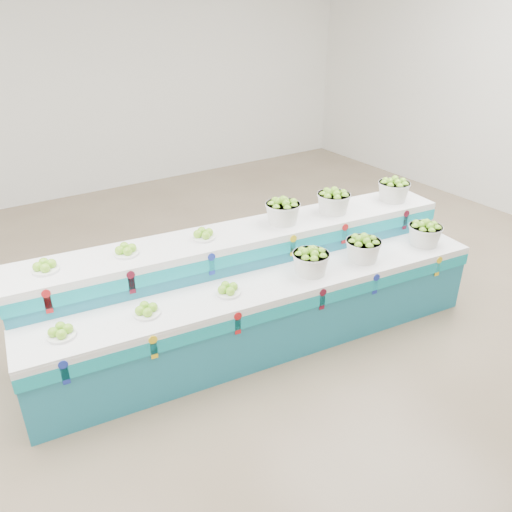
# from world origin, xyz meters

# --- Properties ---
(ground) EXTENTS (10.00, 10.00, 0.00)m
(ground) POSITION_xyz_m (0.00, 0.00, 0.00)
(ground) COLOR brown
(ground) RESTS_ON ground
(back_wall) EXTENTS (10.00, 0.00, 10.00)m
(back_wall) POSITION_xyz_m (0.00, 5.00, 2.00)
(back_wall) COLOR silver
(back_wall) RESTS_ON ground
(display_stand) EXTENTS (4.47, 1.62, 1.02)m
(display_stand) POSITION_xyz_m (0.00, 0.02, 0.51)
(display_stand) COLOR teal
(display_stand) RESTS_ON ground
(plate_lower_left) EXTENTS (0.25, 0.25, 0.10)m
(plate_lower_left) POSITION_xyz_m (-1.80, -0.05, 0.77)
(plate_lower_left) COLOR white
(plate_lower_left) RESTS_ON display_stand
(plate_lower_mid) EXTENTS (0.25, 0.25, 0.10)m
(plate_lower_mid) POSITION_xyz_m (-1.15, -0.12, 0.77)
(plate_lower_mid) COLOR white
(plate_lower_mid) RESTS_ON display_stand
(plate_lower_right) EXTENTS (0.25, 0.25, 0.10)m
(plate_lower_right) POSITION_xyz_m (-0.43, -0.21, 0.77)
(plate_lower_right) COLOR white
(plate_lower_right) RESTS_ON display_stand
(basket_lower_left) EXTENTS (0.38, 0.38, 0.25)m
(basket_lower_left) POSITION_xyz_m (0.40, -0.30, 0.84)
(basket_lower_left) COLOR silver
(basket_lower_left) RESTS_ON display_stand
(basket_lower_mid) EXTENTS (0.38, 0.38, 0.25)m
(basket_lower_mid) POSITION_xyz_m (0.99, -0.37, 0.84)
(basket_lower_mid) COLOR silver
(basket_lower_mid) RESTS_ON display_stand
(basket_lower_right) EXTENTS (0.38, 0.38, 0.25)m
(basket_lower_right) POSITION_xyz_m (1.77, -0.46, 0.84)
(basket_lower_right) COLOR silver
(basket_lower_right) RESTS_ON display_stand
(plate_upper_left) EXTENTS (0.25, 0.25, 0.10)m
(plate_upper_left) POSITION_xyz_m (-1.74, 0.49, 1.07)
(plate_upper_left) COLOR white
(plate_upper_left) RESTS_ON display_stand
(plate_upper_mid) EXTENTS (0.25, 0.25, 0.10)m
(plate_upper_mid) POSITION_xyz_m (-1.09, 0.41, 1.07)
(plate_upper_mid) COLOR white
(plate_upper_mid) RESTS_ON display_stand
(plate_upper_right) EXTENTS (0.25, 0.25, 0.10)m
(plate_upper_right) POSITION_xyz_m (-0.37, 0.33, 1.07)
(plate_upper_right) COLOR white
(plate_upper_right) RESTS_ON display_stand
(basket_upper_left) EXTENTS (0.38, 0.38, 0.25)m
(basket_upper_left) POSITION_xyz_m (0.46, 0.24, 1.14)
(basket_upper_left) COLOR silver
(basket_upper_left) RESTS_ON display_stand
(basket_upper_mid) EXTENTS (0.38, 0.38, 0.25)m
(basket_upper_mid) POSITION_xyz_m (1.05, 0.17, 1.14)
(basket_upper_mid) COLOR silver
(basket_upper_mid) RESTS_ON display_stand
(basket_upper_right) EXTENTS (0.38, 0.38, 0.25)m
(basket_upper_right) POSITION_xyz_m (1.84, 0.08, 1.14)
(basket_upper_right) COLOR silver
(basket_upper_right) RESTS_ON display_stand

